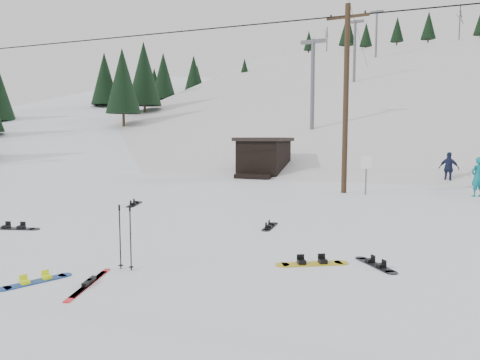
% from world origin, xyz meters
% --- Properties ---
extents(ground, '(200.00, 200.00, 0.00)m').
position_xyz_m(ground, '(0.00, 0.00, 0.00)').
color(ground, white).
rests_on(ground, ground).
extents(ski_slope, '(60.00, 85.24, 65.97)m').
position_xyz_m(ski_slope, '(0.00, 55.00, -12.00)').
color(ski_slope, silver).
rests_on(ski_slope, ground).
extents(ridge_left, '(47.54, 95.03, 58.38)m').
position_xyz_m(ridge_left, '(-36.00, 48.00, -11.00)').
color(ridge_left, white).
rests_on(ridge_left, ground).
extents(treeline_left, '(20.00, 64.00, 10.00)m').
position_xyz_m(treeline_left, '(-34.00, 40.00, 0.00)').
color(treeline_left, black).
rests_on(treeline_left, ground).
extents(treeline_crest, '(50.00, 6.00, 10.00)m').
position_xyz_m(treeline_crest, '(0.00, 86.00, 0.00)').
color(treeline_crest, black).
rests_on(treeline_crest, ski_slope).
extents(utility_pole, '(2.00, 0.26, 9.00)m').
position_xyz_m(utility_pole, '(2.00, 14.00, 4.68)').
color(utility_pole, '#3A2819').
rests_on(utility_pole, ground).
extents(trail_sign, '(0.50, 0.09, 1.85)m').
position_xyz_m(trail_sign, '(3.10, 13.58, 1.27)').
color(trail_sign, '#595B60').
rests_on(trail_sign, ground).
extents(lift_hut, '(3.40, 4.10, 2.75)m').
position_xyz_m(lift_hut, '(-5.00, 20.94, 1.36)').
color(lift_hut, black).
rests_on(lift_hut, ground).
extents(lift_tower_near, '(2.20, 0.36, 8.00)m').
position_xyz_m(lift_tower_near, '(-4.00, 30.00, 7.86)').
color(lift_tower_near, '#595B60').
rests_on(lift_tower_near, ski_slope).
extents(lift_tower_mid, '(2.20, 0.36, 8.00)m').
position_xyz_m(lift_tower_mid, '(-4.00, 50.00, 14.36)').
color(lift_tower_mid, '#595B60').
rests_on(lift_tower_mid, ski_slope).
extents(lift_tower_far, '(2.20, 0.36, 8.00)m').
position_xyz_m(lift_tower_far, '(-4.00, 70.00, 20.86)').
color(lift_tower_far, '#595B60').
rests_on(lift_tower_far, ski_slope).
extents(hero_snowboard, '(0.61, 1.25, 0.09)m').
position_xyz_m(hero_snowboard, '(-0.50, -1.73, 0.02)').
color(hero_snowboard, navy).
rests_on(hero_snowboard, ground).
extents(hero_skis, '(0.72, 1.70, 0.09)m').
position_xyz_m(hero_skis, '(0.48, -1.41, 0.03)').
color(hero_skis, red).
rests_on(hero_skis, ground).
extents(ski_poles, '(0.36, 0.10, 1.31)m').
position_xyz_m(ski_poles, '(0.48, -0.41, 0.67)').
color(ski_poles, black).
rests_on(ski_poles, ground).
extents(board_scatter_a, '(1.54, 0.70, 0.11)m').
position_xyz_m(board_scatter_a, '(-5.07, 1.32, 0.03)').
color(board_scatter_a, black).
rests_on(board_scatter_a, ground).
extents(board_scatter_b, '(0.78, 1.47, 0.11)m').
position_xyz_m(board_scatter_b, '(-4.87, 6.57, 0.03)').
color(board_scatter_b, black).
rests_on(board_scatter_b, ground).
extents(board_scatter_d, '(0.95, 1.03, 0.09)m').
position_xyz_m(board_scatter_d, '(5.02, 1.96, 0.02)').
color(board_scatter_d, black).
rests_on(board_scatter_d, ground).
extents(board_scatter_e, '(1.37, 0.96, 0.11)m').
position_xyz_m(board_scatter_e, '(3.80, 1.49, 0.03)').
color(board_scatter_e, gold).
rests_on(board_scatter_e, ground).
extents(board_scatter_f, '(0.40, 1.33, 0.09)m').
position_xyz_m(board_scatter_f, '(1.64, 4.72, 0.02)').
color(board_scatter_f, black).
rests_on(board_scatter_f, ground).
extents(skier_teal, '(0.79, 0.75, 1.82)m').
position_xyz_m(skier_teal, '(7.82, 15.09, 0.91)').
color(skier_teal, '#0C767D').
rests_on(skier_teal, ground).
extents(skier_navy, '(1.20, 0.80, 1.90)m').
position_xyz_m(skier_navy, '(6.75, 20.11, 0.95)').
color(skier_navy, '#1A2241').
rests_on(skier_navy, ground).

